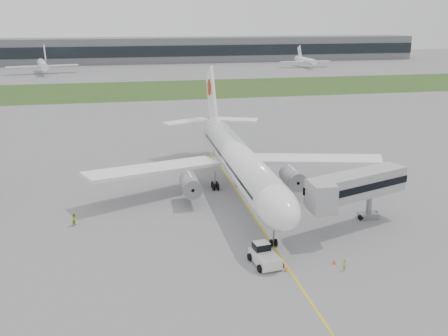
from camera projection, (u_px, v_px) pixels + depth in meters
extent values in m
plane|color=slate|center=(244.00, 203.00, 75.50)|extent=(600.00, 600.00, 0.00)
cube|color=#324D1C|center=(168.00, 89.00, 187.75)|extent=(600.00, 50.00, 0.02)
cube|color=slate|center=(150.00, 50.00, 288.58)|extent=(320.00, 22.00, 14.00)
cube|color=black|center=(151.00, 51.00, 278.29)|extent=(320.00, 0.60, 6.00)
cylinder|color=white|center=(239.00, 160.00, 77.57)|extent=(5.00, 38.00, 5.00)
ellipsoid|color=white|center=(276.00, 205.00, 59.33)|extent=(5.00, 11.00, 5.00)
cube|color=black|center=(279.00, 201.00, 58.13)|extent=(3.20, 1.54, 1.14)
cone|color=white|center=(213.00, 125.00, 97.92)|extent=(5.00, 10.53, 6.16)
cube|color=white|center=(154.00, 169.00, 77.32)|extent=(22.13, 13.52, 1.70)
cube|color=white|center=(312.00, 159.00, 82.29)|extent=(22.13, 13.52, 1.70)
cylinder|color=gray|center=(190.00, 184.00, 74.48)|extent=(2.70, 5.20, 2.70)
cylinder|color=gray|center=(292.00, 178.00, 77.54)|extent=(2.70, 5.20, 2.70)
cube|color=white|center=(212.00, 98.00, 97.81)|extent=(0.45, 10.90, 12.76)
cylinder|color=#B71B0A|center=(211.00, 87.00, 98.15)|extent=(0.60, 3.20, 3.20)
cube|color=white|center=(186.00, 122.00, 99.18)|extent=(9.54, 6.34, 0.35)
cube|color=white|center=(235.00, 120.00, 101.09)|extent=(9.54, 6.34, 0.35)
cylinder|color=gray|center=(274.00, 235.00, 61.00)|extent=(0.24, 0.24, 3.10)
cylinder|color=black|center=(215.00, 186.00, 81.27)|extent=(1.40, 1.10, 1.10)
cylinder|color=black|center=(253.00, 183.00, 82.49)|extent=(1.40, 1.10, 1.10)
cube|color=silver|center=(265.00, 258.00, 56.79)|extent=(2.99, 4.62, 1.15)
cube|color=silver|center=(261.00, 246.00, 57.55)|extent=(1.93, 1.77, 0.96)
cube|color=black|center=(261.00, 246.00, 57.53)|extent=(1.98, 1.82, 0.82)
cylinder|color=black|center=(250.00, 257.00, 57.77)|extent=(0.45, 0.90, 0.87)
cylinder|color=black|center=(270.00, 254.00, 58.61)|extent=(0.45, 0.90, 0.87)
cylinder|color=black|center=(260.00, 268.00, 55.18)|extent=(0.45, 0.90, 0.87)
cylinder|color=black|center=(281.00, 265.00, 56.01)|extent=(0.45, 0.90, 0.87)
cube|color=#A4A4A7|center=(357.00, 185.00, 66.09)|extent=(15.60, 8.21, 3.30)
cube|color=black|center=(357.00, 185.00, 66.09)|extent=(15.84, 8.39, 0.99)
cube|color=#A4A4A7|center=(321.00, 197.00, 61.69)|extent=(2.86, 3.73, 3.73)
cylinder|color=gray|center=(369.00, 204.00, 69.24)|extent=(0.77, 0.77, 4.17)
cube|color=gray|center=(368.00, 216.00, 69.74)|extent=(3.00, 2.33, 0.77)
cylinder|color=black|center=(361.00, 218.00, 69.04)|extent=(0.57, 0.83, 0.77)
cylinder|color=black|center=(375.00, 214.00, 70.44)|extent=(0.57, 0.83, 0.77)
cone|color=orange|center=(286.00, 270.00, 55.29)|extent=(0.36, 0.36, 0.50)
cone|color=orange|center=(334.00, 262.00, 56.98)|extent=(0.45, 0.45, 0.61)
imported|color=#A2C721|center=(344.00, 264.00, 55.37)|extent=(0.65, 0.64, 1.52)
imported|color=#9EC520|center=(75.00, 219.00, 67.20)|extent=(1.07, 1.14, 1.86)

